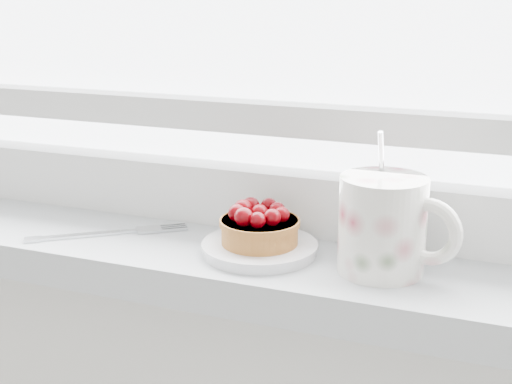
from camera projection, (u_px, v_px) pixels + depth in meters
The scene contains 4 objects.
saucer at pixel (260, 248), 0.76m from camera, with size 0.12×0.12×0.01m, color white.
raspberry_tart at pixel (259, 226), 0.75m from camera, with size 0.09×0.09×0.04m.
floral_mug at pixel (386, 223), 0.70m from camera, with size 0.13×0.10×0.14m.
fork at pixel (107, 233), 0.82m from camera, with size 0.16×0.12×0.00m.
Camera 1 is at (0.26, 1.22, 1.22)m, focal length 50.00 mm.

